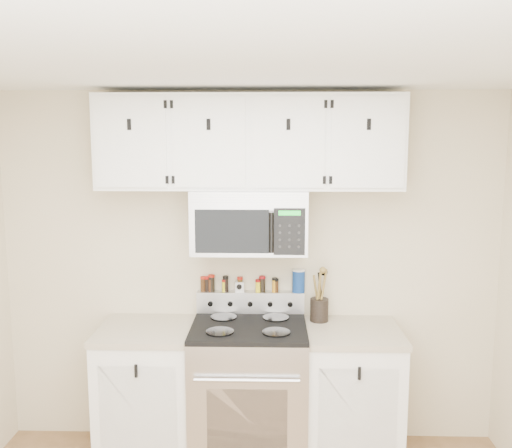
{
  "coord_description": "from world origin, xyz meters",
  "views": [
    {
      "loc": [
        0.14,
        -2.2,
        2.18
      ],
      "look_at": [
        0.05,
        1.45,
        1.62
      ],
      "focal_mm": 40.0,
      "sensor_mm": 36.0,
      "label": 1
    }
  ],
  "objects_px": {
    "salt_canister": "(299,281)",
    "microwave": "(250,221)",
    "utensil_crock": "(319,308)",
    "range": "(249,391)"
  },
  "relations": [
    {
      "from": "utensil_crock",
      "to": "microwave",
      "type": "bearing_deg",
      "value": -172.54
    },
    {
      "from": "range",
      "to": "utensil_crock",
      "type": "bearing_deg",
      "value": 21.53
    },
    {
      "from": "salt_canister",
      "to": "range",
      "type": "bearing_deg",
      "value": -140.3
    },
    {
      "from": "salt_canister",
      "to": "microwave",
      "type": "bearing_deg",
      "value": -155.39
    },
    {
      "from": "range",
      "to": "utensil_crock",
      "type": "height_order",
      "value": "utensil_crock"
    },
    {
      "from": "microwave",
      "to": "salt_canister",
      "type": "height_order",
      "value": "microwave"
    },
    {
      "from": "microwave",
      "to": "utensil_crock",
      "type": "bearing_deg",
      "value": 7.46
    },
    {
      "from": "range",
      "to": "salt_canister",
      "type": "relative_size",
      "value": 6.69
    },
    {
      "from": "microwave",
      "to": "utensil_crock",
      "type": "distance_m",
      "value": 0.78
    },
    {
      "from": "microwave",
      "to": "utensil_crock",
      "type": "xyz_separation_m",
      "value": [
        0.48,
        0.06,
        -0.62
      ]
    }
  ]
}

